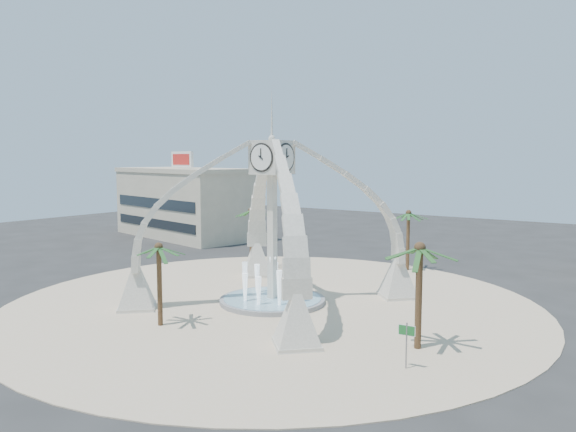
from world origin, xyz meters
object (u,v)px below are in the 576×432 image
Objects in this scene: fountain at (272,300)px; palm_south at (159,248)px; clock_tower at (272,219)px; palm_east at (420,249)px; palm_west at (251,211)px; street_sign at (407,336)px; palm_north at (409,214)px.

palm_south is (-2.58, -8.86, 4.90)m from fountain.
palm_east is at bearing -14.52° from clock_tower.
street_sign is at bearing -34.54° from palm_west.
palm_south is at bearing -160.57° from palm_east.
street_sign is (10.38, -24.37, -3.81)m from palm_north.
street_sign is at bearing -25.98° from fountain.
palm_north is at bearing 32.52° from palm_west.
fountain is at bearing 148.95° from street_sign.
palm_south is (-2.58, -8.86, -1.30)m from clock_tower.
clock_tower is 3.02× the size of palm_south.
palm_south is at bearing -68.84° from palm_west.
clock_tower is 2.67× the size of palm_east.
fountain is at bearing 90.00° from clock_tower.
palm_east is at bearing 19.43° from palm_south.
palm_west is at bearing 111.16° from palm_south.
palm_west is (-9.65, 9.40, -0.73)m from clock_tower.
palm_north is 1.07× the size of palm_south.
palm_east is at bearing -65.36° from palm_north.
fountain is at bearing 165.48° from palm_east.
palm_east is 1.06× the size of palm_north.
palm_east is 5.30m from street_sign.
palm_west is at bearing 135.74° from fountain.
palm_west is 1.02× the size of palm_north.
clock_tower is 18.02m from palm_north.
clock_tower is at bearing -44.26° from palm_west.
palm_north is at bearing 77.42° from palm_south.
palm_north is at bearing 114.64° from palm_east.
clock_tower is at bearing -90.00° from fountain.
fountain is 15.34m from street_sign.
palm_west is at bearing 150.59° from palm_east.
clock_tower reaches higher than palm_west.
palm_south reaches higher than street_sign.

